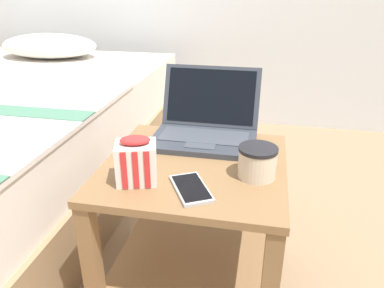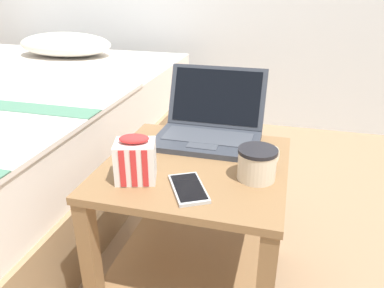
% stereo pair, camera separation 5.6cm
% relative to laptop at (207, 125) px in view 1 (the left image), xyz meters
% --- Properties ---
extents(ground_plane, '(8.00, 8.00, 0.00)m').
position_rel_laptop_xyz_m(ground_plane, '(-0.00, -0.20, -0.51)').
color(ground_plane, '#937556').
extents(bedside_table, '(0.53, 0.53, 0.47)m').
position_rel_laptop_xyz_m(bedside_table, '(-0.00, -0.20, -0.21)').
color(bedside_table, olive).
rests_on(bedside_table, ground_plane).
extents(laptop, '(0.34, 0.31, 0.22)m').
position_rel_laptop_xyz_m(laptop, '(0.00, 0.00, 0.00)').
color(laptop, '#333842').
rests_on(laptop, bedside_table).
extents(mug_front_left, '(0.11, 0.13, 0.09)m').
position_rel_laptop_xyz_m(mug_front_left, '(0.18, -0.24, 0.00)').
color(mug_front_left, beige).
rests_on(mug_front_left, bedside_table).
extents(snack_bag, '(0.13, 0.11, 0.13)m').
position_rel_laptop_xyz_m(snack_bag, '(-0.13, -0.33, 0.02)').
color(snack_bag, white).
rests_on(snack_bag, bedside_table).
extents(cell_phone, '(0.14, 0.17, 0.01)m').
position_rel_laptop_xyz_m(cell_phone, '(0.02, -0.35, -0.04)').
color(cell_phone, '#B7BABC').
rests_on(cell_phone, bedside_table).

